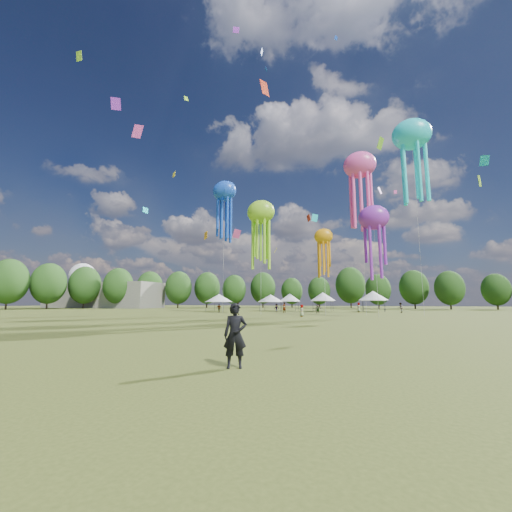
% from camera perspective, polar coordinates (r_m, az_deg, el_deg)
% --- Properties ---
extents(ground, '(300.00, 300.00, 0.00)m').
position_cam_1_polar(ground, '(16.28, -25.44, -14.37)').
color(ground, '#384416').
rests_on(ground, ground).
extents(observer_main, '(0.83, 0.70, 1.96)m').
position_cam_1_polar(observer_main, '(10.22, -3.70, -13.79)').
color(observer_main, black).
rests_on(observer_main, ground).
extents(spectator_near, '(1.03, 0.87, 1.86)m').
position_cam_1_polar(spectator_near, '(50.99, -3.32, -9.27)').
color(spectator_near, gray).
rests_on(spectator_near, ground).
extents(spectators_far, '(32.88, 23.34, 1.90)m').
position_cam_1_polar(spectators_far, '(59.63, 11.15, -9.04)').
color(spectators_far, gray).
rests_on(spectators_far, ground).
extents(festival_tents, '(36.95, 12.80, 4.15)m').
position_cam_1_polar(festival_tents, '(69.85, 7.20, -7.24)').
color(festival_tents, '#47474C').
rests_on(festival_tents, ground).
extents(show_kites, '(37.31, 11.53, 30.39)m').
position_cam_1_polar(show_kites, '(54.05, 13.87, 11.35)').
color(show_kites, '#92DF24').
rests_on(show_kites, ground).
extents(small_kites, '(74.36, 50.00, 46.01)m').
position_cam_1_polar(small_kites, '(61.34, 5.79, 19.84)').
color(small_kites, '#92DF24').
rests_on(small_kites, ground).
extents(treeline, '(201.57, 95.24, 13.43)m').
position_cam_1_polar(treeline, '(75.74, 8.02, -4.56)').
color(treeline, '#38281C').
rests_on(treeline, ground).
extents(hangar, '(40.00, 12.00, 8.00)m').
position_cam_1_polar(hangar, '(118.00, -25.49, -6.33)').
color(hangar, gray).
rests_on(hangar, ground).
extents(radome, '(9.00, 9.00, 16.00)m').
position_cam_1_polar(radome, '(133.95, -28.38, -3.70)').
color(radome, white).
rests_on(radome, ground).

